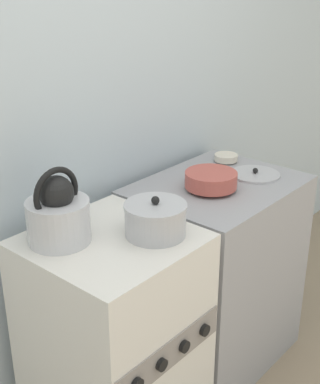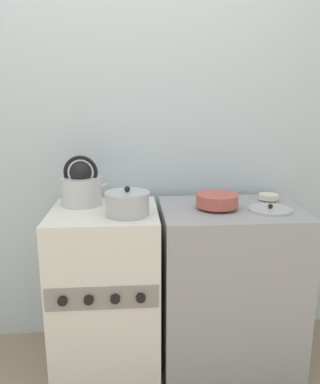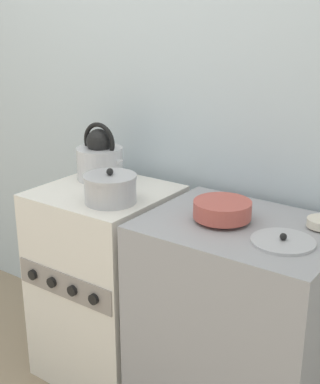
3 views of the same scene
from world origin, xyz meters
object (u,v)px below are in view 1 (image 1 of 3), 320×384
(cooking_pot, at_px, (155,219))
(enamel_bowl, at_px, (211,180))
(small_ceramic_bowl, at_px, (226,158))
(stove, at_px, (115,346))
(loose_pot_lid, at_px, (255,174))
(kettle, at_px, (59,214))

(cooking_pot, xyz_separation_m, enamel_bowl, (0.45, 0.10, -0.02))
(enamel_bowl, bearing_deg, small_ceramic_bowl, 24.15)
(cooking_pot, xyz_separation_m, small_ceramic_bowl, (0.77, 0.24, -0.04))
(stove, xyz_separation_m, loose_pot_lid, (0.83, -0.05, 0.44))
(stove, relative_size, enamel_bowl, 4.16)
(kettle, bearing_deg, loose_pot_lid, -9.87)
(loose_pot_lid, bearing_deg, enamel_bowl, 168.81)
(cooking_pot, bearing_deg, stove, 142.07)
(enamel_bowl, height_order, loose_pot_lid, enamel_bowl)
(kettle, bearing_deg, enamel_bowl, -9.36)
(loose_pot_lid, bearing_deg, small_ceramic_bowl, 72.30)
(cooking_pot, bearing_deg, loose_pot_lid, 3.57)
(kettle, height_order, cooking_pot, kettle)
(cooking_pot, bearing_deg, enamel_bowl, 11.97)
(stove, height_order, loose_pot_lid, loose_pot_lid)
(kettle, distance_m, cooking_pot, 0.32)
(stove, relative_size, cooking_pot, 4.18)
(kettle, distance_m, enamel_bowl, 0.70)
(small_ceramic_bowl, xyz_separation_m, loose_pot_lid, (-0.06, -0.20, -0.01))
(cooking_pot, height_order, loose_pot_lid, cooking_pot)
(cooking_pot, distance_m, loose_pot_lid, 0.72)
(stove, distance_m, kettle, 0.56)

